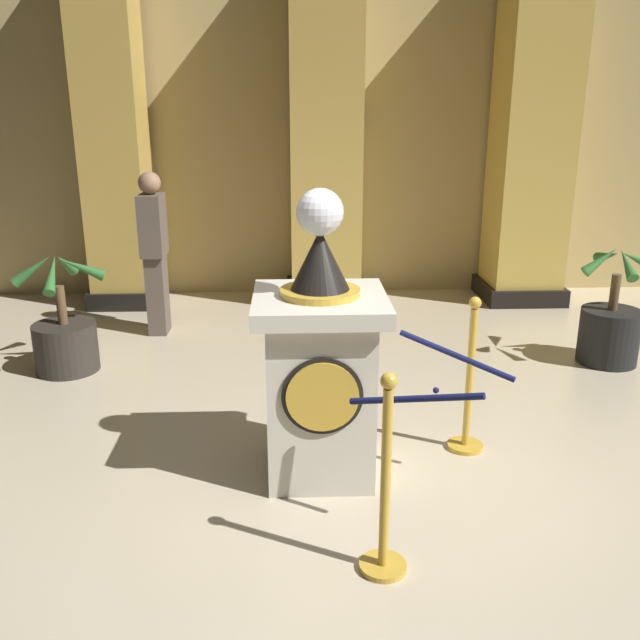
{
  "coord_description": "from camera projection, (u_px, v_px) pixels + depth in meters",
  "views": [
    {
      "loc": [
        -0.38,
        -3.54,
        2.24
      ],
      "look_at": [
        -0.22,
        0.33,
        1.01
      ],
      "focal_mm": 38.4,
      "sensor_mm": 36.0,
      "label": 1
    }
  ],
  "objects": [
    {
      "name": "ground_plane",
      "position": [
        360.0,
        497.0,
        4.07
      ],
      "size": [
        11.29,
        11.29,
        0.0
      ],
      "primitive_type": "plane",
      "color": "beige"
    },
    {
      "name": "back_wall",
      "position": [
        323.0,
        118.0,
        8.01
      ],
      "size": [
        11.29,
        0.16,
        4.15
      ],
      "primitive_type": "cube",
      "color": "tan",
      "rests_on": "ground_plane"
    },
    {
      "name": "pedestal_clock",
      "position": [
        320.0,
        367.0,
        4.15
      ],
      "size": [
        0.79,
        0.79,
        1.79
      ],
      "color": "beige",
      "rests_on": "ground_plane"
    },
    {
      "name": "stanchion_near",
      "position": [
        385.0,
        504.0,
        3.33
      ],
      "size": [
        0.24,
        0.24,
        1.06
      ],
      "color": "gold",
      "rests_on": "ground_plane"
    },
    {
      "name": "stanchion_far",
      "position": [
        468.0,
        397.0,
        4.54
      ],
      "size": [
        0.24,
        0.24,
        1.07
      ],
      "color": "gold",
      "rests_on": "ground_plane"
    },
    {
      "name": "velvet_rope",
      "position": [
        437.0,
        376.0,
        3.81
      ],
      "size": [
        1.01,
        1.02,
        0.22
      ],
      "color": "#141947"
    },
    {
      "name": "column_left",
      "position": [
        112.0,
        128.0,
        7.45
      ],
      "size": [
        0.79,
        0.79,
        3.98
      ],
      "color": "black",
      "rests_on": "ground_plane"
    },
    {
      "name": "column_right",
      "position": [
        533.0,
        128.0,
        7.63
      ],
      "size": [
        0.94,
        0.94,
        3.98
      ],
      "color": "black",
      "rests_on": "ground_plane"
    },
    {
      "name": "column_centre_rear",
      "position": [
        325.0,
        128.0,
        7.54
      ],
      "size": [
        0.94,
        0.94,
        3.98
      ],
      "color": "black",
      "rests_on": "ground_plane"
    },
    {
      "name": "potted_palm_left",
      "position": [
        65.0,
        338.0,
        5.92
      ],
      "size": [
        0.78,
        0.76,
        1.08
      ],
      "color": "#2D2823",
      "rests_on": "ground_plane"
    },
    {
      "name": "potted_palm_right",
      "position": [
        610.0,
        329.0,
        6.1
      ],
      "size": [
        0.69,
        0.68,
        1.09
      ],
      "color": "black",
      "rests_on": "ground_plane"
    },
    {
      "name": "bystander_guest",
      "position": [
        154.0,
        250.0,
        6.75
      ],
      "size": [
        0.22,
        0.36,
        1.62
      ],
      "color": "brown",
      "rests_on": "ground_plane"
    }
  ]
}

